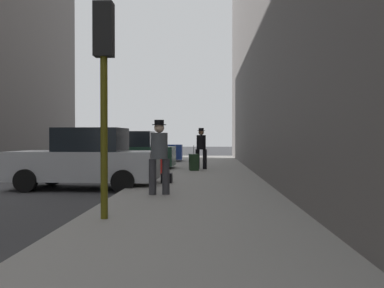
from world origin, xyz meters
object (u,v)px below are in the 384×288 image
(parked_silver_sedan, at_px, (86,160))
(rolling_suitcase, at_px, (194,162))
(parked_blue_sedan, at_px, (147,149))
(fire_hydrant, at_px, (160,165))
(parked_dark_green_sedan, at_px, (128,152))
(pedestrian_with_fedora, at_px, (201,146))
(traffic_light, at_px, (104,62))
(duffel_bag, at_px, (167,178))
(pedestrian_with_beanie, at_px, (159,153))

(parked_silver_sedan, distance_m, rolling_suitcase, 6.10)
(parked_blue_sedan, distance_m, fire_hydrant, 9.16)
(fire_hydrant, height_order, rolling_suitcase, rolling_suitcase)
(parked_dark_green_sedan, height_order, pedestrian_with_fedora, pedestrian_with_fedora)
(traffic_light, height_order, rolling_suitcase, traffic_light)
(parked_silver_sedan, relative_size, traffic_light, 1.19)
(fire_hydrant, bearing_deg, parked_silver_sedan, -118.54)
(parked_blue_sedan, height_order, duffel_bag, parked_blue_sedan)
(parked_silver_sedan, bearing_deg, pedestrian_with_fedora, 61.79)
(parked_dark_green_sedan, distance_m, pedestrian_with_fedora, 3.31)
(rolling_suitcase, bearing_deg, pedestrian_with_fedora, 69.21)
(pedestrian_with_beanie, height_order, duffel_bag, pedestrian_with_beanie)
(parked_dark_green_sedan, xyz_separation_m, parked_blue_sedan, (-0.00, 5.76, 0.00))
(parked_silver_sedan, height_order, parked_dark_green_sedan, same)
(parked_dark_green_sedan, height_order, duffel_bag, parked_dark_green_sedan)
(fire_hydrant, distance_m, duffel_bag, 2.94)
(parked_silver_sedan, height_order, fire_hydrant, parked_silver_sedan)
(parked_blue_sedan, bearing_deg, fire_hydrant, -78.64)
(parked_dark_green_sedan, xyz_separation_m, fire_hydrant, (1.80, -3.21, -0.35))
(pedestrian_with_beanie, bearing_deg, parked_blue_sedan, 99.42)
(parked_silver_sedan, relative_size, parked_dark_green_sedan, 1.01)
(traffic_light, bearing_deg, pedestrian_with_beanie, 79.55)
(pedestrian_with_beanie, relative_size, rolling_suitcase, 1.71)
(parked_blue_sedan, distance_m, rolling_suitcase, 7.59)
(duffel_bag, bearing_deg, pedestrian_with_fedora, 80.58)
(pedestrian_with_beanie, relative_size, duffel_bag, 4.04)
(parked_dark_green_sedan, xyz_separation_m, pedestrian_with_fedora, (3.27, -0.43, 0.29))
(fire_hydrant, height_order, traffic_light, traffic_light)
(parked_dark_green_sedan, relative_size, duffel_bag, 9.63)
(traffic_light, relative_size, duffel_bag, 8.18)
(rolling_suitcase, bearing_deg, parked_blue_sedan, 113.10)
(pedestrian_with_fedora, distance_m, duffel_bag, 5.80)
(pedestrian_with_fedora, relative_size, duffel_bag, 4.04)
(parked_dark_green_sedan, relative_size, rolling_suitcase, 4.07)
(parked_dark_green_sedan, relative_size, parked_blue_sedan, 0.99)
(parked_silver_sedan, distance_m, pedestrian_with_fedora, 6.92)
(traffic_light, height_order, pedestrian_with_fedora, traffic_light)
(parked_dark_green_sedan, relative_size, fire_hydrant, 6.02)
(traffic_light, distance_m, duffel_bag, 6.30)
(traffic_light, xyz_separation_m, rolling_suitcase, (1.12, 10.66, -2.27))
(parked_blue_sedan, relative_size, pedestrian_with_fedora, 2.40)
(fire_hydrant, bearing_deg, rolling_suitcase, 59.70)
(pedestrian_with_beanie, bearing_deg, fire_hydrant, 96.26)
(parked_dark_green_sedan, distance_m, fire_hydrant, 3.70)
(fire_hydrant, bearing_deg, pedestrian_with_fedora, 62.20)
(traffic_light, height_order, duffel_bag, traffic_light)
(duffel_bag, bearing_deg, parked_blue_sedan, 101.10)
(parked_blue_sedan, distance_m, traffic_light, 17.83)
(parked_blue_sedan, xyz_separation_m, pedestrian_with_fedora, (3.27, -6.20, 0.29))
(duffel_bag, bearing_deg, pedestrian_with_beanie, -88.08)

